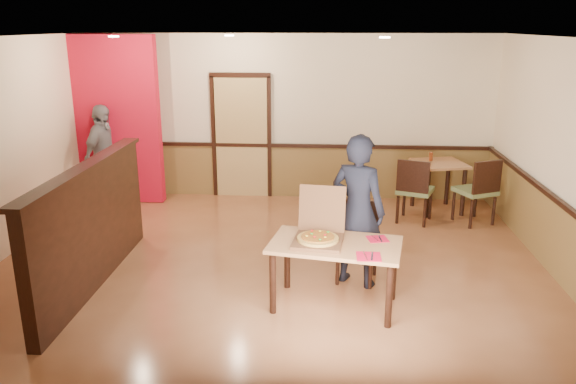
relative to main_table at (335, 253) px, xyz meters
name	(u,v)px	position (x,y,z in m)	size (l,w,h in m)	color
floor	(267,281)	(-0.79, 0.55, -0.62)	(7.00, 7.00, 0.00)	#B77147
ceiling	(264,39)	(-0.79, 0.55, 2.18)	(7.00, 7.00, 0.00)	black
wall_back	(288,118)	(-0.79, 4.05, 0.78)	(7.00, 7.00, 0.00)	#FFEDC7
wainscot_back	(288,171)	(-0.79, 4.02, -0.17)	(7.00, 0.04, 0.90)	olive
chair_rail_back	(287,146)	(-0.79, 4.00, 0.30)	(7.00, 0.06, 0.06)	black
wainscot_right	(572,254)	(2.68, 0.55, -0.17)	(0.04, 7.00, 0.90)	olive
chair_rail_right	(576,215)	(2.66, 0.55, 0.30)	(0.06, 7.00, 0.06)	black
back_door	(242,137)	(-1.59, 4.01, 0.43)	(0.90, 0.06, 2.10)	#DDB971
booth_partition	(91,225)	(-2.79, 0.35, 0.11)	(0.20, 3.10, 1.44)	black
red_accent_panel	(112,120)	(-3.69, 3.55, 0.78)	(1.60, 0.20, 2.78)	red
spot_a	(114,36)	(-3.09, 2.35, 2.16)	(0.14, 0.14, 0.02)	#FFD8B2
spot_b	(229,35)	(-1.59, 3.05, 2.16)	(0.14, 0.14, 0.02)	#FFD8B2
spot_c	(385,37)	(0.61, 2.05, 2.16)	(0.14, 0.14, 0.02)	#FFD8B2
main_table	(335,253)	(0.00, 0.00, 0.00)	(1.48, 1.01, 0.73)	#B1784A
diner_chair	(358,238)	(0.29, 0.74, -0.11)	(0.55, 0.55, 0.94)	olive
side_chair_left	(414,188)	(1.23, 2.76, -0.07)	(0.65, 0.65, 1.01)	olive
side_chair_right	(479,189)	(2.19, 2.76, -0.06)	(0.68, 0.68, 1.03)	olive
side_table	(439,173)	(1.71, 3.38, 0.01)	(0.91, 0.91, 0.81)	#B1784A
diner	(358,211)	(0.26, 0.59, 0.27)	(0.66, 0.43, 1.79)	black
passerby	(104,156)	(-3.79, 3.28, 0.23)	(1.00, 0.41, 1.70)	gray
pizza_box	(319,235)	(-0.18, 0.04, 0.18)	(0.58, 0.66, 0.54)	brown
pizza	(318,239)	(-0.19, -0.02, 0.16)	(0.44, 0.44, 0.03)	gold
napkin_near	(369,256)	(0.32, -0.34, 0.11)	(0.24, 0.24, 0.01)	red
napkin_far	(377,239)	(0.45, 0.14, 0.11)	(0.25, 0.25, 0.01)	red
condiment	(431,157)	(1.58, 3.47, 0.26)	(0.06, 0.06, 0.14)	brown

